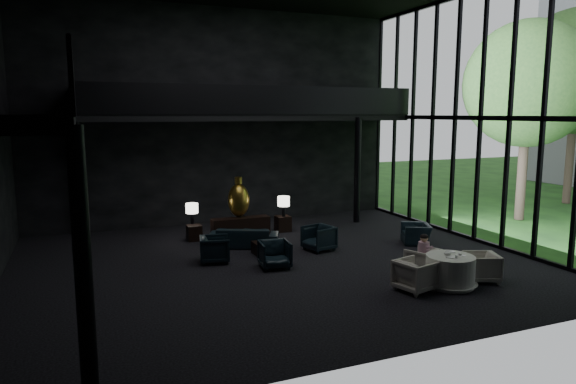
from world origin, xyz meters
name	(u,v)px	position (x,y,z in m)	size (l,w,h in m)	color
floor	(277,263)	(0.00, 0.00, 0.00)	(14.00, 12.00, 0.02)	black
wall_back	(220,117)	(0.00, 6.00, 4.00)	(14.00, 0.04, 8.00)	black
wall_front	(410,122)	(0.00, -6.00, 4.00)	(14.00, 0.04, 8.00)	black
curtain_wall	(481,118)	(6.95, 0.00, 4.00)	(0.20, 12.00, 8.00)	black
mezzanine_left	(27,120)	(-6.00, 0.00, 4.00)	(2.00, 12.00, 0.25)	black
mezzanine_back	(253,117)	(1.00, 5.00, 4.00)	(12.00, 2.00, 0.25)	black
railing_left	(74,93)	(-5.00, 0.00, 4.60)	(0.06, 12.00, 1.00)	black
railing_back	(262,100)	(1.00, 4.00, 4.60)	(12.00, 0.06, 1.00)	black
column_sw	(83,273)	(-5.00, -5.70, 2.00)	(0.24, 0.24, 4.00)	black
column_nw	(79,177)	(-5.00, 5.70, 2.00)	(0.24, 0.24, 4.00)	black
column_ne	(357,170)	(4.80, 4.00, 2.00)	(0.24, 0.24, 4.00)	black
tree_near	(528,84)	(11.00, 2.00, 5.23)	(4.80, 4.80, 7.65)	#382D23
console	(241,227)	(0.00, 3.49, 0.32)	(2.00, 0.45, 0.64)	black
bronze_urn	(239,200)	(0.00, 3.68, 1.22)	(0.73, 0.73, 1.37)	#A7632B
side_table_left	(194,233)	(-1.60, 3.47, 0.25)	(0.46, 0.46, 0.50)	black
table_lamp_left	(192,209)	(-1.60, 3.74, 1.00)	(0.41, 0.41, 0.69)	black
side_table_right	(283,224)	(1.60, 3.62, 0.27)	(0.49, 0.49, 0.54)	black
table_lamp_right	(284,202)	(1.60, 3.55, 1.06)	(0.43, 0.43, 0.71)	black
sofa	(244,233)	(-0.33, 2.06, 0.43)	(2.20, 0.64, 0.86)	black
lounge_armchair_west	(215,247)	(-1.59, 0.76, 0.43)	(0.84, 0.79, 0.86)	black
lounge_armchair_east	(319,236)	(1.66, 0.80, 0.45)	(0.88, 0.82, 0.90)	#203338
lounge_armchair_south	(275,252)	(-0.22, -0.38, 0.43)	(0.83, 0.78, 0.86)	#1E2B32
window_armchair	(416,232)	(4.93, 0.38, 0.38)	(0.87, 0.56, 0.76)	#1C3036
coffee_table	(268,249)	(0.07, 0.94, 0.18)	(0.81, 0.81, 0.36)	black
dining_table	(450,273)	(3.19, -3.36, 0.33)	(1.31, 1.31, 0.75)	white
dining_chair_north	(423,260)	(3.16, -2.32, 0.36)	(0.71, 0.66, 0.73)	#B9B8B8
dining_chair_east	(481,266)	(4.15, -3.36, 0.40)	(0.77, 0.72, 0.79)	beige
dining_chair_west	(415,273)	(2.20, -3.32, 0.44)	(0.85, 0.79, 0.87)	silver
child	(424,246)	(3.15, -2.36, 0.76)	(0.29, 0.29, 0.62)	#C575A1
plate_a	(450,257)	(3.09, -3.45, 0.76)	(0.23, 0.23, 0.01)	white
plate_b	(450,252)	(3.42, -3.06, 0.76)	(0.24, 0.24, 0.02)	white
saucer	(463,256)	(3.45, -3.46, 0.76)	(0.14, 0.14, 0.01)	white
coffee_cup	(460,254)	(3.42, -3.41, 0.79)	(0.07, 0.07, 0.06)	white
cereal_bowl	(447,254)	(3.14, -3.29, 0.79)	(0.17, 0.17, 0.08)	white
cream_pot	(456,257)	(3.19, -3.55, 0.78)	(0.06, 0.06, 0.07)	#99999E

